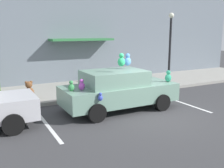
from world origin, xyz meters
name	(u,v)px	position (x,y,z in m)	size (l,w,h in m)	color
ground_plane	(153,115)	(0.00, 0.00, 0.00)	(60.00, 60.00, 0.00)	#38383A
sidewalk	(96,87)	(0.00, 5.00, 0.07)	(24.00, 4.00, 0.15)	gray
storefront_building	(80,28)	(0.00, 7.14, 3.19)	(24.00, 1.25, 6.40)	slate
parking_stripe_front	(179,101)	(2.13, 1.00, 0.00)	(0.12, 3.60, 0.01)	silver
parking_stripe_rear	(46,123)	(-3.63, 1.00, 0.00)	(0.12, 3.60, 0.01)	silver
plush_covered_car	(118,89)	(-0.75, 1.24, 0.80)	(4.43, 2.07, 2.23)	gray
teddy_bear_on_sidewalk	(29,91)	(-3.60, 3.91, 0.51)	(0.41, 0.34, 0.79)	brown
street_lamp_post	(170,41)	(3.67, 3.50, 2.48)	(0.28, 0.28, 3.80)	black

